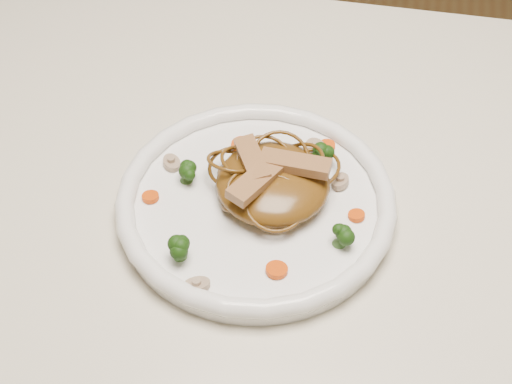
# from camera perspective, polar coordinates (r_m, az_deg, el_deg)

# --- Properties ---
(table) EXTENTS (1.20, 0.80, 0.75)m
(table) POSITION_cam_1_polar(r_m,az_deg,el_deg) (0.83, 4.93, -6.16)
(table) COLOR beige
(table) RESTS_ON ground
(plate) EXTENTS (0.34, 0.34, 0.02)m
(plate) POSITION_cam_1_polar(r_m,az_deg,el_deg) (0.75, 0.00, -1.14)
(plate) COLOR white
(plate) RESTS_ON table
(noodle_mound) EXTENTS (0.14, 0.14, 0.04)m
(noodle_mound) POSITION_cam_1_polar(r_m,az_deg,el_deg) (0.74, 1.35, 0.73)
(noodle_mound) COLOR #583710
(noodle_mound) RESTS_ON plate
(chicken_a) EXTENTS (0.07, 0.03, 0.01)m
(chicken_a) POSITION_cam_1_polar(r_m,az_deg,el_deg) (0.72, 3.11, 2.28)
(chicken_a) COLOR #A0724B
(chicken_a) RESTS_ON noodle_mound
(chicken_b) EXTENTS (0.05, 0.07, 0.01)m
(chicken_b) POSITION_cam_1_polar(r_m,az_deg,el_deg) (0.73, -0.29, 2.61)
(chicken_b) COLOR #A0724B
(chicken_b) RESTS_ON noodle_mound
(chicken_c) EXTENTS (0.05, 0.07, 0.01)m
(chicken_c) POSITION_cam_1_polar(r_m,az_deg,el_deg) (0.71, 0.11, 0.99)
(chicken_c) COLOR #A0724B
(chicken_c) RESTS_ON noodle_mound
(broccoli_0) EXTENTS (0.03, 0.03, 0.03)m
(broccoli_0) POSITION_cam_1_polar(r_m,az_deg,el_deg) (0.77, 5.46, 2.93)
(broccoli_0) COLOR #1C430E
(broccoli_0) RESTS_ON plate
(broccoli_1) EXTENTS (0.03, 0.03, 0.03)m
(broccoli_1) POSITION_cam_1_polar(r_m,az_deg,el_deg) (0.76, -5.60, 1.64)
(broccoli_1) COLOR #1C430E
(broccoli_1) RESTS_ON plate
(broccoli_2) EXTENTS (0.03, 0.03, 0.03)m
(broccoli_2) POSITION_cam_1_polar(r_m,az_deg,el_deg) (0.69, -6.14, -4.25)
(broccoli_2) COLOR #1C430E
(broccoli_2) RESTS_ON plate
(broccoli_3) EXTENTS (0.03, 0.03, 0.03)m
(broccoli_3) POSITION_cam_1_polar(r_m,az_deg,el_deg) (0.70, 6.69, -3.35)
(broccoli_3) COLOR #1C430E
(broccoli_3) RESTS_ON plate
(carrot_0) EXTENTS (0.02, 0.02, 0.00)m
(carrot_0) POSITION_cam_1_polar(r_m,az_deg,el_deg) (0.80, 5.64, 3.66)
(carrot_0) COLOR #DA4107
(carrot_0) RESTS_ON plate
(carrot_1) EXTENTS (0.02, 0.02, 0.00)m
(carrot_1) POSITION_cam_1_polar(r_m,az_deg,el_deg) (0.75, -8.36, -0.38)
(carrot_1) COLOR #DA4107
(carrot_1) RESTS_ON plate
(carrot_2) EXTENTS (0.02, 0.02, 0.00)m
(carrot_2) POSITION_cam_1_polar(r_m,az_deg,el_deg) (0.73, 7.96, -1.85)
(carrot_2) COLOR #DA4107
(carrot_2) RESTS_ON plate
(carrot_3) EXTENTS (0.03, 0.03, 0.00)m
(carrot_3) POSITION_cam_1_polar(r_m,az_deg,el_deg) (0.80, -1.21, 3.77)
(carrot_3) COLOR #DA4107
(carrot_3) RESTS_ON plate
(carrot_4) EXTENTS (0.03, 0.03, 0.00)m
(carrot_4) POSITION_cam_1_polar(r_m,az_deg,el_deg) (0.68, 1.65, -6.17)
(carrot_4) COLOR #DA4107
(carrot_4) RESTS_ON plate
(mushroom_0) EXTENTS (0.03, 0.03, 0.01)m
(mushroom_0) POSITION_cam_1_polar(r_m,az_deg,el_deg) (0.68, -4.71, -7.36)
(mushroom_0) COLOR #BCA98D
(mushroom_0) RESTS_ON plate
(mushroom_1) EXTENTS (0.03, 0.03, 0.01)m
(mushroom_1) POSITION_cam_1_polar(r_m,az_deg,el_deg) (0.76, 6.66, 0.84)
(mushroom_1) COLOR #BCA98D
(mushroom_1) RESTS_ON plate
(mushroom_2) EXTENTS (0.04, 0.04, 0.01)m
(mushroom_2) POSITION_cam_1_polar(r_m,az_deg,el_deg) (0.78, -6.71, 2.30)
(mushroom_2) COLOR #BCA98D
(mushroom_2) RESTS_ON plate
(mushroom_3) EXTENTS (0.04, 0.04, 0.01)m
(mushroom_3) POSITION_cam_1_polar(r_m,az_deg,el_deg) (0.80, 4.78, 3.55)
(mushroom_3) COLOR #BCA98D
(mushroom_3) RESTS_ON plate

